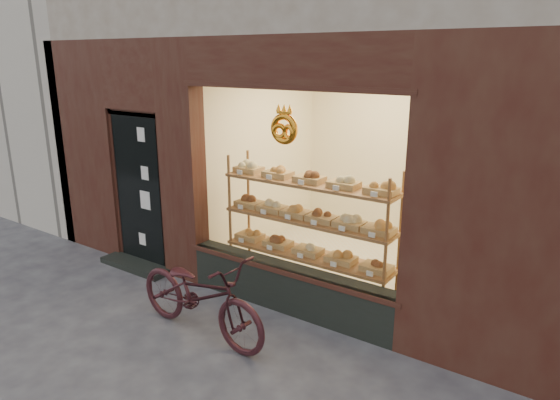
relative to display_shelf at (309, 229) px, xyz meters
The scene contains 3 objects.
ground 2.74m from the display_shelf, 100.01° to the right, with size 90.00×90.00×0.00m, color #3B3A41.
display_shelf is the anchor object (origin of this frame).
bicycle 1.54m from the display_shelf, 108.20° to the right, with size 0.62×1.78×0.94m, color #37171C.
Camera 1 is at (3.39, -2.30, 2.89)m, focal length 32.00 mm.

